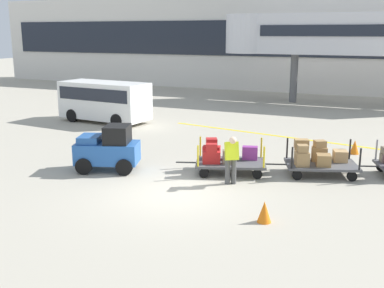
# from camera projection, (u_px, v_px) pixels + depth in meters

# --- Properties ---
(ground_plane) EXTENTS (120.00, 120.00, 0.00)m
(ground_plane) POSITION_uv_depth(u_px,v_px,m) (172.00, 193.00, 13.84)
(ground_plane) COLOR #A8A08E
(apron_lead_line) EXTENTS (15.25, 2.86, 0.01)m
(apron_lead_line) POSITION_uv_depth(u_px,v_px,m) (323.00, 142.00, 20.29)
(apron_lead_line) COLOR yellow
(apron_lead_line) RESTS_ON ground_plane
(terminal_building) EXTENTS (60.69, 2.51, 7.57)m
(terminal_building) POSITION_uv_depth(u_px,v_px,m) (322.00, 43.00, 36.02)
(terminal_building) COLOR silver
(terminal_building) RESTS_ON ground_plane
(jet_bridge) EXTENTS (14.17, 3.00, 5.83)m
(jet_bridge) POSITION_uv_depth(u_px,v_px,m) (322.00, 35.00, 30.19)
(jet_bridge) COLOR silver
(jet_bridge) RESTS_ON ground_plane
(baggage_tug) EXTENTS (2.35, 1.80, 1.58)m
(baggage_tug) POSITION_uv_depth(u_px,v_px,m) (108.00, 149.00, 15.95)
(baggage_tug) COLOR #2659A5
(baggage_tug) RESTS_ON ground_plane
(baggage_cart_lead) EXTENTS (3.07, 2.09, 1.12)m
(baggage_cart_lead) POSITION_uv_depth(u_px,v_px,m) (227.00, 158.00, 15.74)
(baggage_cart_lead) COLOR #4C4C4F
(baggage_cart_lead) RESTS_ON ground_plane
(baggage_cart_middle) EXTENTS (3.07, 2.09, 1.13)m
(baggage_cart_middle) POSITION_uv_depth(u_px,v_px,m) (318.00, 158.00, 15.52)
(baggage_cart_middle) COLOR #4C4C4F
(baggage_cart_middle) RESTS_ON ground_plane
(baggage_handler) EXTENTS (0.56, 0.57, 1.56)m
(baggage_handler) POSITION_uv_depth(u_px,v_px,m) (231.00, 158.00, 14.42)
(baggage_handler) COLOR #4C4C4C
(baggage_handler) RESTS_ON ground_plane
(shuttle_van) EXTENTS (4.95, 2.34, 2.10)m
(shuttle_van) POSITION_uv_depth(u_px,v_px,m) (104.00, 99.00, 24.56)
(shuttle_van) COLOR white
(shuttle_van) RESTS_ON ground_plane
(safety_cone_near) EXTENTS (0.36, 0.36, 0.55)m
(safety_cone_near) POSITION_uv_depth(u_px,v_px,m) (355.00, 147.00, 18.23)
(safety_cone_near) COLOR orange
(safety_cone_near) RESTS_ON ground_plane
(safety_cone_far) EXTENTS (0.36, 0.36, 0.55)m
(safety_cone_far) POSITION_uv_depth(u_px,v_px,m) (264.00, 212.00, 11.67)
(safety_cone_far) COLOR orange
(safety_cone_far) RESTS_ON ground_plane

